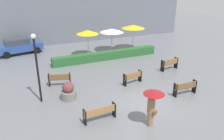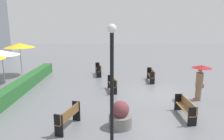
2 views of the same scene
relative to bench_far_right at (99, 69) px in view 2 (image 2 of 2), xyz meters
The scene contains 12 objects.
ground_plane 6.06m from the bench_far_right, 139.76° to the right, with size 60.00×60.00×0.00m, color slate.
bench_far_right is the anchor object (origin of this frame).
bench_near_right 4.33m from the bench_far_right, 113.86° to the right, with size 1.63×0.38×0.88m.
bench_far_left 8.86m from the bench_far_right, behind, with size 1.56×0.78×0.89m.
bench_near_left 8.98m from the bench_far_right, 150.13° to the right, with size 1.81×0.46×0.82m.
bench_mid_center 4.20m from the bench_far_right, 164.13° to the right, with size 1.53×0.60×0.87m.
pedestrian_with_umbrella 8.18m from the bench_far_right, 133.29° to the right, with size 1.05×1.05×1.98m.
planter_pot 8.85m from the bench_far_right, behind, with size 0.95×0.95×1.13m.
lamp_post 10.60m from the bench_far_right, behind, with size 0.28×0.28×4.19m.
patio_umbrella_white 7.14m from the bench_far_right, 109.17° to the left, with size 2.40×2.40×2.36m.
patio_umbrella_yellow_far 6.53m from the bench_far_right, 90.39° to the left, with size 2.36×2.36×2.63m.
hedge_strip 5.84m from the bench_far_right, 129.65° to the left, with size 9.95×0.70×0.75m, color #28602D.
Camera 2 is at (-12.15, 2.71, 4.22)m, focal length 33.95 mm.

